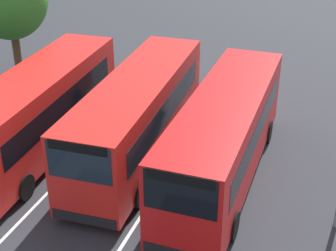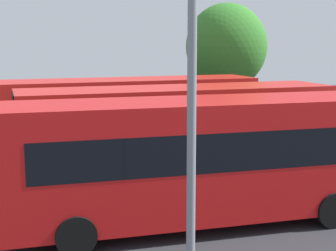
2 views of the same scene
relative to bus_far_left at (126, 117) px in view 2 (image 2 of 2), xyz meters
The scene contains 8 objects.
ground_plane 4.23m from the bus_far_left, 99.92° to the left, with size 70.84×70.84×0.00m, color #2B2B30.
bus_far_left is the anchor object (origin of this frame).
bus_center_left 4.15m from the bus_far_left, 107.60° to the left, with size 10.83×3.65×3.41m.
bus_center_right 7.73m from the bus_far_left, 97.14° to the left, with size 10.76×3.19×3.41m.
street_lamp 12.24m from the bus_far_left, 88.51° to the left, with size 0.50×2.77×8.63m.
depot_tree 9.05m from the bus_far_left, 135.76° to the right, with size 4.39×3.95×6.92m.
lane_stripe_outer_left 2.70m from the bus_far_left, 109.53° to the left, with size 14.64×0.12×0.01m, color silver.
lane_stripe_inner_left 5.98m from the bus_far_left, 96.62° to the left, with size 14.64×0.12×0.01m, color silver.
Camera 2 is at (3.13, 16.74, 4.95)m, focal length 54.56 mm.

